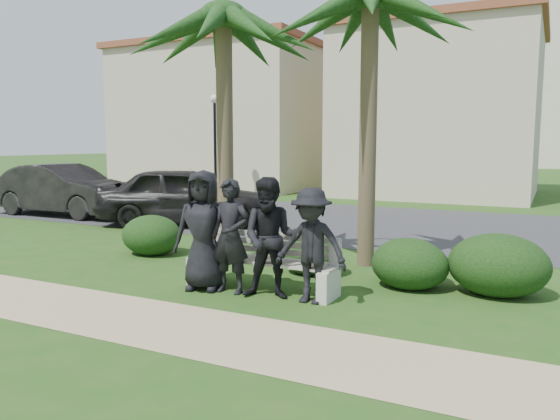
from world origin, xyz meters
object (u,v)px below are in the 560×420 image
at_px(man_b, 230,236).
at_px(car_b, 64,190).
at_px(street_lamp, 215,127).
at_px(man_a, 204,230).
at_px(man_d, 311,246).
at_px(man_c, 271,238).
at_px(palm_left, 223,19).
at_px(car_a, 186,196).
at_px(park_bench, 262,265).

xyz_separation_m(man_b, car_b, (-9.58, 5.36, -0.08)).
xyz_separation_m(street_lamp, man_b, (8.26, -12.12, -2.05)).
xyz_separation_m(street_lamp, car_b, (-1.32, -6.76, -2.13)).
height_order(street_lamp, man_a, street_lamp).
bearing_deg(man_d, car_b, 153.59).
distance_m(man_a, man_c, 1.19).
bearing_deg(street_lamp, palm_left, -55.69).
bearing_deg(car_a, car_b, 67.92).
xyz_separation_m(park_bench, car_b, (-9.94, 5.01, 0.42)).
xyz_separation_m(man_a, man_d, (1.82, 0.08, -0.11)).
relative_size(man_a, palm_left, 0.34).
height_order(man_b, car_b, man_b).
xyz_separation_m(man_b, car_a, (-4.80, 5.37, -0.06)).
relative_size(park_bench, car_a, 0.51).
height_order(man_d, palm_left, palm_left).
height_order(park_bench, man_a, man_a).
xyz_separation_m(park_bench, palm_left, (-1.70, 1.64, 4.27)).
xyz_separation_m(park_bench, man_d, (0.98, -0.29, 0.45)).
bearing_deg(man_a, car_b, 135.61).
relative_size(park_bench, man_b, 1.41).
height_order(park_bench, car_b, car_b).
xyz_separation_m(man_c, car_b, (-10.28, 5.35, -0.10)).
xyz_separation_m(street_lamp, man_d, (9.59, -12.06, -2.10)).
bearing_deg(car_b, street_lamp, -12.13).
height_order(man_b, palm_left, palm_left).
bearing_deg(man_c, man_a, 165.83).
height_order(park_bench, man_b, man_b).
height_order(street_lamp, car_b, street_lamp).
distance_m(street_lamp, palm_left, 12.38).
bearing_deg(car_a, man_d, -153.04).
distance_m(park_bench, man_a, 1.08).
distance_m(man_b, man_c, 0.70).
distance_m(man_a, car_b, 10.57).
xyz_separation_m(car_a, car_b, (-4.77, -0.01, -0.02)).
bearing_deg(man_b, palm_left, 121.94).
distance_m(street_lamp, park_bench, 14.81).
bearing_deg(man_a, street_lamp, 108.85).
distance_m(street_lamp, man_b, 14.81).
bearing_deg(palm_left, man_a, -66.95).
relative_size(man_a, car_a, 0.39).
bearing_deg(palm_left, man_b, -56.02).
bearing_deg(car_a, park_bench, -156.38).
height_order(man_c, man_d, man_c).
xyz_separation_m(park_bench, man_c, (0.34, -0.34, 0.52)).
relative_size(park_bench, man_c, 1.37).
distance_m(man_b, palm_left, 4.47).
xyz_separation_m(man_b, man_c, (0.70, 0.01, 0.02)).
distance_m(man_a, car_a, 6.91).
relative_size(park_bench, man_a, 1.31).
height_order(man_c, palm_left, palm_left).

